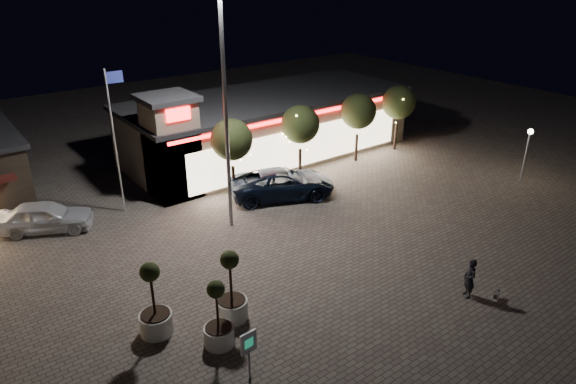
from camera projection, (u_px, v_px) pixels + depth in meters
ground at (291, 314)px, 20.63m from camera, size 90.00×90.00×0.00m
retail_building at (264, 126)px, 36.42m from camera, size 20.40×8.40×6.10m
floodlight_pole at (225, 96)px, 24.64m from camera, size 0.60×0.40×12.38m
flagpole at (115, 130)px, 27.10m from camera, size 0.95×0.10×8.00m
lamp_post_east at (528, 145)px, 31.95m from camera, size 0.36×0.36×3.48m
string_tree_a at (232, 140)px, 29.35m from camera, size 2.42×2.42×4.79m
string_tree_b at (300, 124)px, 32.07m from camera, size 2.42×2.42×4.79m
string_tree_c at (358, 111)px, 34.79m from camera, size 2.42×2.42×4.79m
string_tree_d at (399, 102)px, 36.97m from camera, size 2.42×2.42×4.79m
pickup_truck at (282, 184)px, 30.41m from camera, size 6.78×5.04×1.71m
white_sedan at (45, 217)px, 26.63m from camera, size 5.06×3.81×1.61m
pedestrian at (470, 279)px, 21.32m from camera, size 0.67×0.77×1.78m
dog at (497, 293)px, 21.43m from camera, size 0.50×0.31×0.27m
planter_left at (155, 312)px, 19.21m from camera, size 1.26×1.26×3.09m
planter_mid at (232, 298)px, 20.02m from camera, size 1.24×1.24×3.05m
planter_right at (218, 325)px, 18.67m from camera, size 1.12×1.12×2.76m
valet_sign at (249, 346)px, 16.94m from camera, size 0.63×0.12×1.92m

